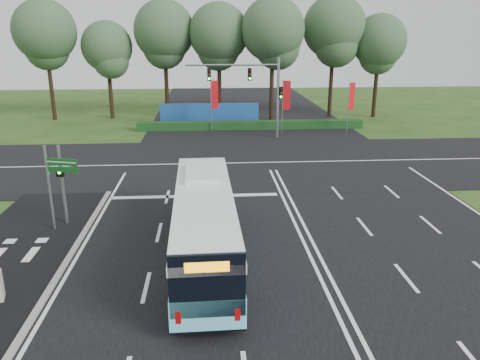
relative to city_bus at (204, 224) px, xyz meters
name	(u,v)px	position (x,y,z in m)	size (l,w,h in m)	color
ground	(297,229)	(4.42, 2.89, -1.61)	(120.00, 120.00, 0.00)	#204517
road_main	(297,229)	(4.42, 2.89, -1.59)	(20.00, 120.00, 0.04)	black
road_cross	(266,163)	(4.42, 14.89, -1.59)	(120.00, 14.00, 0.05)	black
bike_path	(4,267)	(-8.08, -0.11, -1.58)	(5.00, 18.00, 0.06)	black
kerb_strip	(65,264)	(-5.68, -0.11, -1.55)	(0.25, 18.00, 0.12)	gray
city_bus	(204,224)	(0.00, 0.00, 0.00)	(2.58, 11.21, 3.20)	#6ADFF6
pedestrian_signal	(62,182)	(-6.82, 4.28, 0.57)	(0.36, 0.44, 4.00)	gray
street_sign	(55,179)	(-6.88, 3.52, 0.99)	(1.57, 0.51, 4.15)	gray
banner_flag_left	(214,98)	(0.83, 26.65, 1.56)	(0.71, 0.19, 4.89)	gray
banner_flag_mid	(285,99)	(7.41, 25.28, 1.61)	(0.73, 0.17, 4.98)	gray
banner_flag_right	(351,100)	(13.57, 25.32, 1.47)	(0.65, 0.33, 4.74)	gray
traffic_light_gantry	(258,85)	(4.62, 23.39, 3.05)	(8.41, 0.28, 7.00)	gray
hedge	(251,125)	(4.42, 27.39, -1.21)	(22.00, 1.20, 0.80)	#143716
blue_hoarding	(210,114)	(0.42, 29.89, -0.51)	(10.00, 0.30, 2.20)	#1B4C95
eucalyptus_row	(220,33)	(1.75, 33.83, 7.37)	(41.23, 9.33, 12.94)	black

